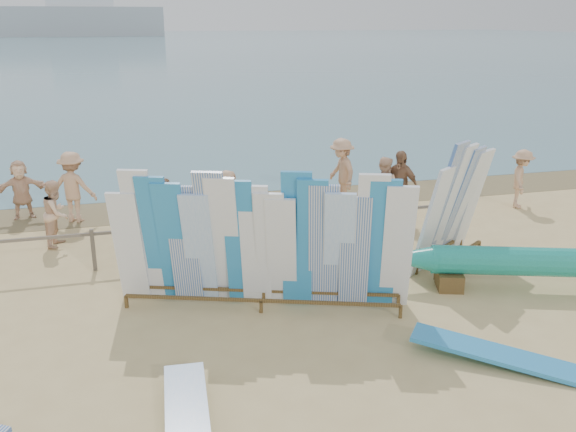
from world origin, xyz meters
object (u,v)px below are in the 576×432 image
object	(u,v)px
outrigger_canoe	(542,264)
beach_chair_right	(272,223)
beachgoer_10	(399,186)
beachgoer_6	(228,205)
beachgoer_4	(168,213)
beach_chair_left	(250,239)
stroller	(313,218)
beachgoer_extra_0	(521,179)
main_surfboard_rack	(262,246)
beachgoer_2	(56,213)
beachgoer_9	(341,172)
vendor_table	(318,273)
beachgoer_3	(73,187)
side_surfboard_rack	(453,208)
beachgoer_8	(383,189)
flat_board_d	(500,364)
beachgoer_11	(21,190)

from	to	relation	value
outrigger_canoe	beach_chair_right	distance (m)	6.17
outrigger_canoe	beachgoer_10	bearing A→B (deg)	119.09
beachgoer_6	beachgoer_4	distance (m)	1.42
beach_chair_left	stroller	distance (m)	1.77
stroller	beachgoer_extra_0	distance (m)	6.24
main_surfboard_rack	beachgoer_2	world-z (taller)	main_surfboard_rack
beachgoer_10	beachgoer_9	world-z (taller)	beachgoer_9
main_surfboard_rack	outrigger_canoe	xyz separation A→B (m)	(5.31, -0.65, -0.63)
vendor_table	beachgoer_4	world-z (taller)	beachgoer_4
beachgoer_3	beachgoer_9	size ratio (longest dim) A/B	0.97
beachgoer_6	beachgoer_9	bearing A→B (deg)	-31.00
side_surfboard_rack	beachgoer_6	xyz separation A→B (m)	(-4.34, 2.69, -0.40)
beach_chair_right	beachgoer_8	world-z (taller)	beachgoer_8
beach_chair_right	beachgoer_6	xyz separation A→B (m)	(-1.08, -0.05, 0.57)
beachgoer_6	beachgoer_8	distance (m)	4.11
beach_chair_right	flat_board_d	bearing A→B (deg)	-84.30
vendor_table	beach_chair_right	xyz separation A→B (m)	(-0.10, 3.41, -0.12)
beach_chair_left	flat_board_d	bearing A→B (deg)	-75.64
beachgoer_8	beachgoer_11	bearing A→B (deg)	20.83
main_surfboard_rack	beachgoer_11	size ratio (longest dim) A/B	3.37
beachgoer_3	beachgoer_6	world-z (taller)	beachgoer_3
outrigger_canoe	beach_chair_left	xyz separation A→B (m)	(-4.95, 3.67, -0.34)
main_surfboard_rack	beachgoer_4	bearing A→B (deg)	130.53
beach_chair_left	beachgoer_8	bearing A→B (deg)	5.84
beachgoer_3	beachgoer_11	bearing A→B (deg)	-1.59
vendor_table	beachgoer_9	size ratio (longest dim) A/B	0.62
beachgoer_3	beachgoer_8	size ratio (longest dim) A/B	1.09
stroller	beachgoer_10	xyz separation A→B (m)	(2.43, 0.43, 0.51)
beach_chair_left	beachgoer_6	world-z (taller)	beachgoer_6
beachgoer_extra_0	beachgoer_11	xyz separation A→B (m)	(-13.20, 2.45, -0.04)
beachgoer_6	beach_chair_left	bearing A→B (deg)	-124.03
beachgoer_11	outrigger_canoe	bearing A→B (deg)	-45.43
outrigger_canoe	beachgoer_9	bearing A→B (deg)	124.56
side_surfboard_rack	beachgoer_extra_0	xyz separation A→B (m)	(3.88, 3.18, -0.42)
side_surfboard_rack	beachgoer_9	xyz separation A→B (m)	(-0.84, 4.65, -0.29)
side_surfboard_rack	beachgoer_2	size ratio (longest dim) A/B	1.79
vendor_table	beachgoer_extra_0	bearing A→B (deg)	51.37
side_surfboard_rack	vendor_table	size ratio (longest dim) A/B	2.36
beachgoer_6	beachgoer_9	size ratio (longest dim) A/B	0.89
stroller	beachgoer_4	xyz separation A→B (m)	(-3.45, 0.06, 0.39)
beach_chair_right	beachgoer_6	bearing A→B (deg)	171.18
beachgoer_3	beachgoer_6	distance (m)	4.29
beach_chair_left	beachgoer_4	xyz separation A→B (m)	(-1.78, 0.61, 0.58)
outrigger_canoe	beachgoer_3	bearing A→B (deg)	161.77
beachgoer_9	beachgoer_4	bearing A→B (deg)	-73.27
main_surfboard_rack	beachgoer_9	world-z (taller)	main_surfboard_rack
flat_board_d	stroller	xyz separation A→B (m)	(-1.08, 6.35, 0.42)
main_surfboard_rack	beachgoer_8	size ratio (longest dim) A/B	3.09
beachgoer_extra_0	outrigger_canoe	bearing A→B (deg)	-176.53
beachgoer_6	stroller	bearing A→B (deg)	-65.57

